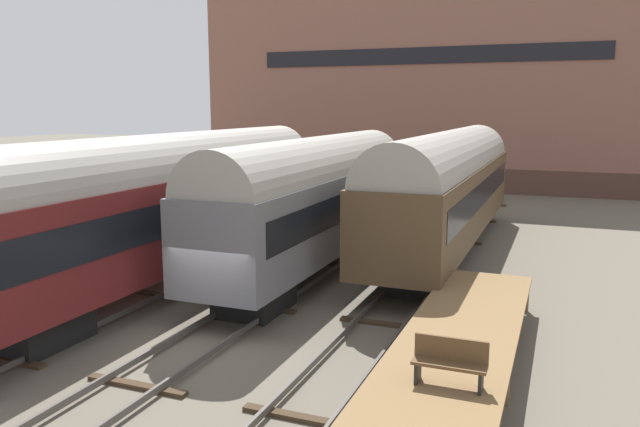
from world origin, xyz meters
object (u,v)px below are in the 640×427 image
at_px(train_car_grey, 314,196).
at_px(train_car_maroon, 169,200).
at_px(train_car_brown, 448,184).
at_px(bench, 450,360).

xyz_separation_m(train_car_grey, train_car_maroon, (-4.08, -3.47, 0.13)).
relative_size(train_car_brown, train_car_maroon, 1.01).
bearing_deg(train_car_maroon, bench, -31.70).
xyz_separation_m(train_car_maroon, bench, (11.03, -6.81, -1.52)).
height_order(train_car_brown, train_car_grey, train_car_brown).
bearing_deg(bench, train_car_grey, 124.06).
xyz_separation_m(train_car_grey, bench, (6.95, -10.28, -1.39)).
bearing_deg(bench, train_car_brown, 100.49).
bearing_deg(train_car_grey, train_car_brown, 51.95).
bearing_deg(bench, train_car_maroon, 148.30).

